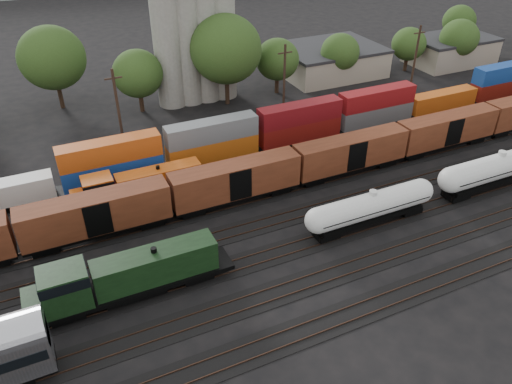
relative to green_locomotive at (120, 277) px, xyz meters
name	(u,v)px	position (x,y,z in m)	size (l,w,h in m)	color
ground	(279,220)	(18.14, 5.00, -2.74)	(600.00, 600.00, 0.00)	black
tracks	(279,220)	(18.14, 5.00, -2.69)	(180.00, 33.20, 0.20)	black
green_locomotive	(120,277)	(0.00, 0.00, 0.00)	(18.23, 3.22, 4.82)	black
tank_car_a	(371,206)	(26.47, 0.00, -0.25)	(15.86, 2.84, 4.16)	silver
tank_car_b	(498,168)	(44.74, 0.00, 0.00)	(17.59, 3.15, 4.61)	silver
orange_locomotive	(136,185)	(4.91, 15.00, -0.40)	(16.24, 2.71, 4.06)	black
boxcar_string	(350,153)	(30.55, 10.00, 0.38)	(169.00, 2.90, 4.20)	black
container_wall	(189,149)	(13.01, 20.00, 0.05)	(160.00, 2.60, 5.80)	black
grain_silo	(193,32)	(21.42, 41.00, 8.52)	(13.40, 5.00, 29.00)	gray
industrial_sheds	(218,84)	(24.77, 40.25, -0.18)	(119.38, 17.26, 5.10)	#9E937F
tree_band	(131,67)	(11.05, 40.58, 4.50)	(168.28, 22.03, 14.34)	black
utility_poles	(207,97)	(18.14, 27.00, 3.47)	(122.20, 0.36, 12.00)	black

